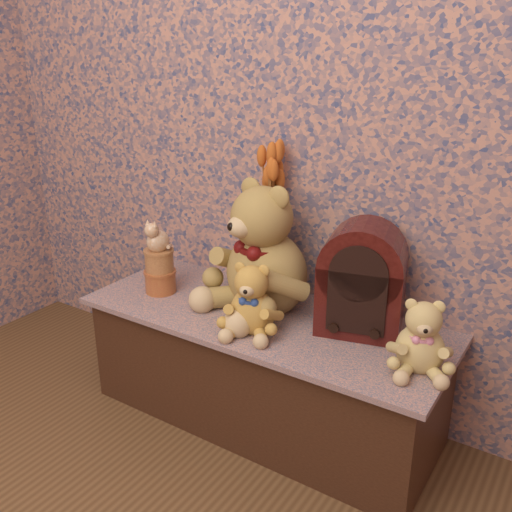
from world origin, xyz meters
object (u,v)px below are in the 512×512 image
at_px(ceramic_vase, 272,268).
at_px(teddy_large, 267,242).
at_px(biscuit_tin_lower, 161,281).
at_px(cat_figurine, 157,234).
at_px(cathedral_radio, 362,278).
at_px(teddy_medium, 253,294).
at_px(teddy_small, 422,332).

bearing_deg(ceramic_vase, teddy_large, -68.02).
height_order(biscuit_tin_lower, cat_figurine, cat_figurine).
xyz_separation_m(teddy_large, ceramic_vase, (-0.04, 0.10, -0.14)).
height_order(cathedral_radio, ceramic_vase, cathedral_radio).
relative_size(ceramic_vase, biscuit_tin_lower, 1.84).
bearing_deg(teddy_large, cat_figurine, -144.04).
bearing_deg(cathedral_radio, teddy_large, 168.84).
bearing_deg(teddy_medium, teddy_small, -9.21).
relative_size(teddy_small, ceramic_vase, 1.11).
height_order(teddy_large, cat_figurine, teddy_large).
height_order(teddy_large, biscuit_tin_lower, teddy_large).
bearing_deg(teddy_small, biscuit_tin_lower, 158.13).
distance_m(teddy_small, ceramic_vase, 0.68).
xyz_separation_m(teddy_large, biscuit_tin_lower, (-0.41, -0.11, -0.21)).
bearing_deg(teddy_large, biscuit_tin_lower, -144.04).
height_order(teddy_medium, teddy_small, teddy_medium).
xyz_separation_m(teddy_medium, teddy_small, (0.54, 0.07, -0.01)).
distance_m(teddy_large, cat_figurine, 0.43).
height_order(ceramic_vase, cat_figurine, cat_figurine).
xyz_separation_m(biscuit_tin_lower, cat_figurine, (0.00, 0.00, 0.19)).
relative_size(teddy_large, teddy_small, 2.09).
relative_size(teddy_large, cat_figurine, 3.87).
relative_size(teddy_small, cathedral_radio, 0.64).
relative_size(teddy_large, cathedral_radio, 1.34).
height_order(teddy_large, ceramic_vase, teddy_large).
bearing_deg(cat_figurine, teddy_small, -2.24).
distance_m(teddy_large, cathedral_radio, 0.36).
height_order(teddy_small, ceramic_vase, teddy_small).
height_order(teddy_large, cathedral_radio, teddy_large).
distance_m(teddy_large, teddy_small, 0.62).
bearing_deg(ceramic_vase, cathedral_radio, -11.90).
height_order(cathedral_radio, biscuit_tin_lower, cathedral_radio).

